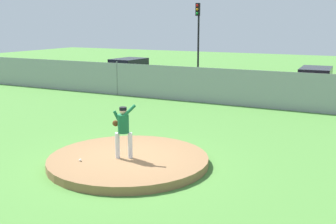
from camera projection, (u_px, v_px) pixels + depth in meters
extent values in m
plane|color=#4C8438|center=(205.00, 122.00, 17.62)|extent=(80.00, 80.00, 0.00)
cube|color=#2B2B2D|center=(259.00, 92.00, 25.03)|extent=(44.00, 7.00, 0.01)
cylinder|color=olive|center=(128.00, 160.00, 12.36)|extent=(4.69, 4.69, 0.24)
cylinder|color=silver|center=(117.00, 145.00, 12.12)|extent=(0.13, 0.13, 0.75)
cylinder|color=silver|center=(130.00, 145.00, 12.13)|extent=(0.13, 0.13, 0.75)
cylinder|color=#145933|center=(123.00, 124.00, 11.99)|extent=(0.32, 0.32, 0.54)
cylinder|color=#145933|center=(128.00, 112.00, 11.83)|extent=(0.43, 0.28, 0.43)
cylinder|color=#145933|center=(118.00, 118.00, 12.04)|extent=(0.29, 0.21, 0.46)
ellipsoid|color=#4C2D14|center=(116.00, 123.00, 12.17)|extent=(0.20, 0.12, 0.18)
sphere|color=tan|center=(123.00, 111.00, 11.91)|extent=(0.20, 0.20, 0.20)
cylinder|color=black|center=(123.00, 109.00, 11.90)|extent=(0.21, 0.21, 0.09)
sphere|color=white|center=(80.00, 160.00, 11.90)|extent=(0.07, 0.07, 0.07)
cube|color=gray|center=(236.00, 88.00, 20.91)|extent=(35.12, 0.03, 1.83)
cylinder|color=slate|center=(117.00, 78.00, 24.01)|extent=(0.07, 0.07, 1.93)
cube|color=#161E4C|center=(129.00, 74.00, 28.36)|extent=(2.11, 4.49, 0.71)
cube|color=black|center=(129.00, 64.00, 28.21)|extent=(1.83, 2.52, 0.68)
cylinder|color=black|center=(140.00, 77.00, 29.57)|extent=(1.91, 0.77, 0.64)
cylinder|color=black|center=(117.00, 82.00, 27.30)|extent=(1.91, 0.77, 0.64)
cube|color=maroon|center=(315.00, 85.00, 23.17)|extent=(1.94, 4.87, 0.77)
cube|color=black|center=(316.00, 73.00, 23.03)|extent=(1.71, 2.71, 0.58)
cylinder|color=black|center=(317.00, 88.00, 24.57)|extent=(1.81, 0.72, 0.64)
cylinder|color=black|center=(311.00, 96.00, 21.92)|extent=(1.81, 0.72, 0.64)
cylinder|color=black|center=(198.00, 41.00, 31.01)|extent=(0.14, 0.14, 5.44)
cube|color=black|center=(198.00, 9.00, 30.38)|extent=(0.28, 0.24, 0.90)
sphere|color=red|center=(197.00, 5.00, 30.22)|extent=(0.18, 0.18, 0.18)
sphere|color=orange|center=(197.00, 9.00, 30.27)|extent=(0.18, 0.18, 0.18)
sphere|color=green|center=(197.00, 13.00, 30.33)|extent=(0.18, 0.18, 0.18)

